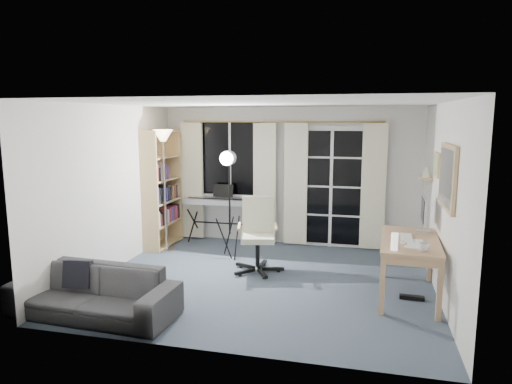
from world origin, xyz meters
TOP-DOWN VIEW (x-y plane):
  - floor at (0.00, 0.00)m, footprint 4.50×4.00m
  - window at (-1.05, 1.97)m, footprint 1.20×0.08m
  - french_door at (0.75, 1.97)m, footprint 1.32×0.09m
  - curtains at (-0.14, 1.88)m, footprint 3.60×0.07m
  - bookshelf at (-2.13, 1.29)m, footprint 0.35×0.95m
  - torchiere_lamp at (-1.90, 1.02)m, footprint 0.39×0.39m
  - keyboard_piano at (-1.14, 1.70)m, footprint 1.36×0.68m
  - studio_light at (-0.75, 0.85)m, footprint 0.32×0.35m
  - office_chair at (-0.19, 0.46)m, footprint 0.75×0.73m
  - desk at (1.88, -0.11)m, footprint 0.75×1.40m
  - monitor at (2.08, 0.34)m, footprint 0.18×0.53m
  - desk_clutter at (1.81, -0.34)m, footprint 0.46×0.83m
  - mug at (1.98, -0.61)m, footprint 0.12×0.10m
  - wall_mirror at (2.22, -0.35)m, footprint 0.04×0.94m
  - framed_print at (2.23, 0.55)m, footprint 0.03×0.42m
  - wall_shelf at (2.16, 1.05)m, footprint 0.16×0.30m
  - sofa at (-1.60, -1.55)m, footprint 1.90×0.64m

SIDE VIEW (x-z plane):
  - floor at x=0.00m, z-range -0.02..0.00m
  - sofa at x=-1.60m, z-range 0.00..0.73m
  - desk_clutter at x=1.81m, z-range 0.11..1.04m
  - office_chair at x=-0.19m, z-range 0.10..1.18m
  - desk at x=1.88m, z-range 0.28..1.01m
  - keyboard_piano at x=-1.14m, z-range 0.25..1.23m
  - mug at x=1.98m, z-range 0.73..0.85m
  - bookshelf at x=-2.13m, z-range -0.05..1.97m
  - monitor at x=2.08m, z-range 0.78..1.24m
  - french_door at x=0.75m, z-range -0.03..2.08m
  - curtains at x=-0.14m, z-range 0.03..2.16m
  - studio_light at x=-0.75m, z-range 0.53..2.28m
  - wall_shelf at x=2.16m, z-range 1.32..1.50m
  - window at x=-1.05m, z-range 0.80..2.20m
  - wall_mirror at x=2.22m, z-range 1.18..1.92m
  - framed_print at x=2.23m, z-range 1.44..1.76m
  - torchiere_lamp at x=-1.90m, z-range 0.62..2.65m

